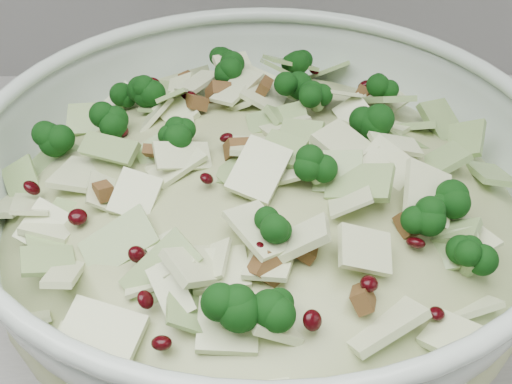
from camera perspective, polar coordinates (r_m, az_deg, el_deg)
The scene contains 2 objects.
mixing_bowl at distance 0.50m, azimuth 0.62°, elevation -2.64°, with size 0.51×0.51×0.16m.
salad at distance 0.48m, azimuth 0.64°, elevation -0.37°, with size 0.51×0.51×0.16m.
Camera 1 is at (0.54, 1.25, 1.31)m, focal length 50.00 mm.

